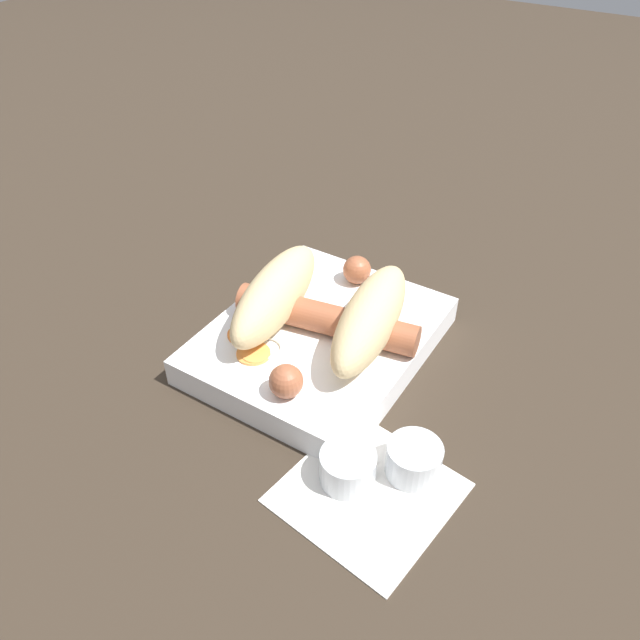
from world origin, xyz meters
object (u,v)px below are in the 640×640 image
object	(u,v)px
sausage	(325,319)
condiment_cup_near	(348,469)
bread_roll	(322,306)
food_tray	(320,339)
condiment_cup_far	(413,462)

from	to	relation	value
sausage	condiment_cup_near	size ratio (longest dim) A/B	4.58
bread_roll	food_tray	bearing A→B (deg)	-46.69
sausage	condiment_cup_far	world-z (taller)	sausage
food_tray	condiment_cup_near	bearing A→B (deg)	40.14
food_tray	bread_roll	bearing A→B (deg)	133.31
bread_roll	sausage	bearing A→B (deg)	66.02
bread_roll	condiment_cup_far	bearing A→B (deg)	58.38
sausage	condiment_cup_far	xyz separation A→B (m)	(0.08, 0.13, -0.03)
food_tray	bread_roll	xyz separation A→B (m)	(-0.00, 0.00, 0.04)
condiment_cup_far	bread_roll	bearing A→B (deg)	-121.62
bread_roll	condiment_cup_far	distance (m)	0.16
food_tray	sausage	size ratio (longest dim) A/B	1.13
bread_roll	condiment_cup_near	world-z (taller)	bread_roll
food_tray	condiment_cup_near	distance (m)	0.15
food_tray	condiment_cup_far	size ratio (longest dim) A/B	5.16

